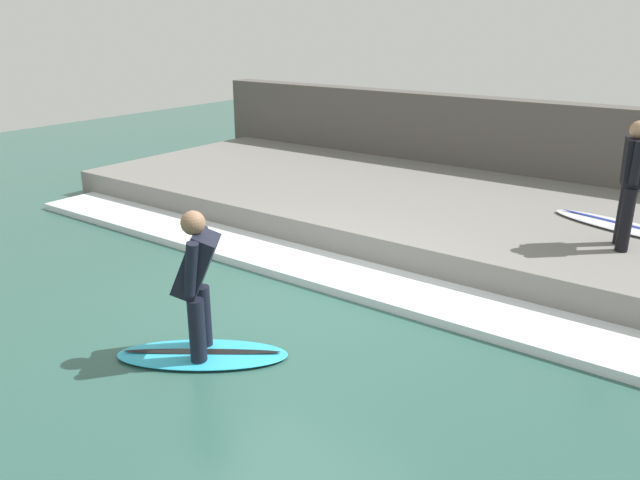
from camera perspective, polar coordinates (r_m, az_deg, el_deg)
The scene contains 8 objects.
ground_plane at distance 6.84m, azimuth -3.13°, elevation -6.97°, with size 28.00×28.00×0.00m, color #2D564C.
concrete_ledge at distance 9.87m, azimuth 11.24°, elevation 2.49°, with size 4.40×12.36×0.44m, color slate.
back_wall at distance 11.94m, azimuth 16.54°, elevation 8.15°, with size 0.50×12.98×1.72m, color #544F49.
wave_foam_crest at distance 7.71m, azimuth 2.58°, elevation -3.37°, with size 0.96×11.74×0.10m, color silver.
surfboard_riding at distance 6.15m, azimuth -10.70°, elevation -10.24°, with size 1.43×1.68×0.07m.
surfer_riding at distance 5.79m, azimuth -11.19°, elevation -3.30°, with size 0.56×0.57×1.40m.
surfer_waiting_near at distance 8.16m, azimuth 26.58°, elevation 5.08°, with size 0.50×0.32×1.53m.
surfboard_waiting_near at distance 9.14m, azimuth 26.14°, elevation 1.08°, with size 1.02×2.06×0.07m.
Camera 1 is at (-4.72, -3.90, 3.04)m, focal length 35.00 mm.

